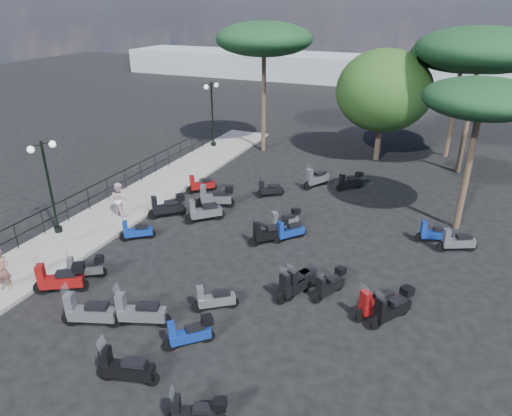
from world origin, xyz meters
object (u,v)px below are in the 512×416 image
at_px(scooter_21, 330,285).
at_px(scooter_27, 392,308).
at_px(scooter_30, 89,313).
at_px(scooter_8, 214,299).
at_px(scooter_10, 216,197).
at_px(scooter_28, 434,233).
at_px(scooter_31, 295,284).
at_px(woman, 2,270).
at_px(broadleaf_tree, 384,91).
at_px(pedestrian_far, 120,199).
at_px(scooter_9, 204,212).
at_px(scooter_1, 61,279).
at_px(scooter_13, 197,414).
at_px(scooter_15, 269,232).
at_px(pine_1, 481,50).
at_px(scooter_14, 139,313).
at_px(scooter_4, 167,207).
at_px(scooter_17, 316,179).
at_px(scooter_22, 289,231).
at_px(pine_0, 464,54).
at_px(pine_2, 264,39).
at_px(scooter_26, 376,304).
at_px(pine_3, 482,99).
at_px(scooter_23, 350,182).
at_px(scooter_16, 285,221).
at_px(scooter_5, 201,185).
at_px(scooter_6, 125,368).
at_px(scooter_11, 270,190).
at_px(lamp_post_2, 212,110).
at_px(scooter_2, 86,268).
at_px(lamp_post_1, 49,182).

height_order(scooter_21, scooter_27, scooter_27).
bearing_deg(scooter_30, scooter_8, -74.69).
xyz_separation_m(scooter_10, scooter_28, (10.00, 0.45, -0.13)).
bearing_deg(scooter_31, woman, 45.78).
bearing_deg(broadleaf_tree, scooter_8, -96.90).
height_order(pedestrian_far, scooter_9, pedestrian_far).
relative_size(scooter_1, scooter_13, 1.15).
relative_size(scooter_15, pine_1, 0.17).
relative_size(scooter_13, scooter_14, 0.81).
height_order(scooter_4, scooter_15, scooter_4).
relative_size(pedestrian_far, scooter_31, 0.94).
bearing_deg(scooter_10, scooter_17, -60.99).
bearing_deg(scooter_28, pine_1, -23.82).
bearing_deg(scooter_30, scooter_22, -46.20).
distance_m(scooter_30, scooter_31, 6.68).
height_order(scooter_15, pine_0, pine_0).
relative_size(scooter_30, pine_1, 0.22).
distance_m(pedestrian_far, scooter_22, 8.00).
distance_m(scooter_13, scooter_14, 4.33).
bearing_deg(scooter_8, scooter_21, -91.26).
relative_size(broadleaf_tree, pine_1, 0.84).
bearing_deg(scooter_28, pine_2, 32.18).
xyz_separation_m(scooter_26, pine_3, (2.24, 7.77, 5.23)).
bearing_deg(scooter_22, scooter_1, 86.62).
bearing_deg(scooter_21, scooter_23, -55.98).
bearing_deg(scooter_16, scooter_1, 94.53).
relative_size(scooter_15, scooter_30, 0.76).
bearing_deg(scooter_5, scooter_26, -168.61).
bearing_deg(pine_0, scooter_6, -106.03).
bearing_deg(broadleaf_tree, scooter_31, -90.00).
bearing_deg(scooter_5, scooter_11, -120.95).
xyz_separation_m(scooter_17, broadleaf_tree, (2.17, 6.13, 3.81)).
distance_m(scooter_17, pine_0, 12.10).
bearing_deg(pine_0, lamp_post_2, -163.78).
bearing_deg(scooter_5, scooter_28, -139.53).
bearing_deg(scooter_26, pine_2, -18.64).
xyz_separation_m(scooter_13, scooter_15, (-1.79, 9.05, 0.06)).
height_order(scooter_2, scooter_6, scooter_6).
height_order(scooter_15, scooter_31, scooter_31).
bearing_deg(scooter_22, pine_0, -72.17).
xyz_separation_m(scooter_27, pine_2, (-10.58, 15.07, 6.56)).
relative_size(scooter_15, scooter_27, 0.89).
xyz_separation_m(lamp_post_1, scooter_8, (8.69, -2.02, -2.04)).
height_order(scooter_10, scooter_11, scooter_10).
bearing_deg(woman, pine_1, 29.92).
distance_m(scooter_5, scooter_10, 2.12).
relative_size(scooter_28, pine_0, 0.20).
xyz_separation_m(scooter_23, scooter_30, (-4.91, -14.29, 0.05)).
height_order(pedestrian_far, scooter_4, pedestrian_far).
height_order(lamp_post_2, scooter_23, lamp_post_2).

